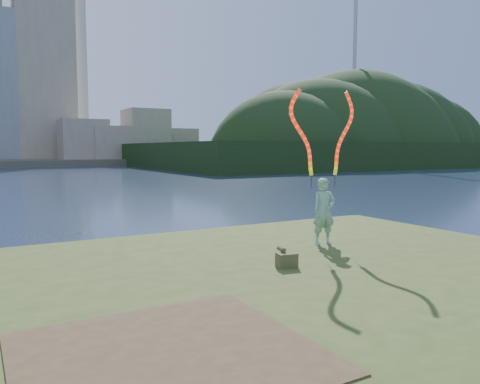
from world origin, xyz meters
TOP-DOWN VIEW (x-y plane):
  - ground at (0.00, 0.00)m, footprint 320.00×320.00m
  - grassy_knoll at (0.00, -2.30)m, footprint 20.00×18.00m
  - dirt_patch at (-2.20, -3.20)m, footprint 3.20×3.00m
  - wooded_hill at (59.57, 59.96)m, footprint 78.00×50.00m
  - woman_with_ribbons at (3.25, 0.66)m, footprint 2.00×0.55m
  - canvas_bag at (1.20, -0.70)m, footprint 0.42×0.47m

SIDE VIEW (x-z plane):
  - ground at x=0.00m, z-range 0.00..0.00m
  - wooded_hill at x=59.57m, z-range -31.34..31.66m
  - grassy_knoll at x=0.00m, z-range -0.06..0.74m
  - dirt_patch at x=-2.20m, z-range 0.80..0.82m
  - canvas_bag at x=1.20m, z-range 0.77..1.13m
  - woman_with_ribbons at x=3.25m, z-range 0.23..4.21m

